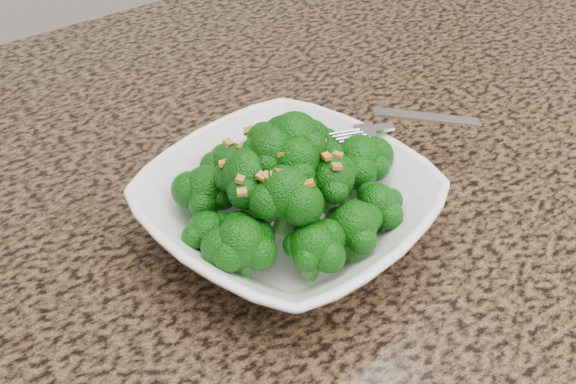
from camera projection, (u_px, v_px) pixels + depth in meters
granite_counter at (405, 211)px, 0.69m from camera, size 1.64×1.04×0.03m
bowl at (288, 210)px, 0.62m from camera, size 0.28×0.28×0.06m
broccoli_pile at (288, 147)px, 0.58m from camera, size 0.21×0.21×0.08m
garlic_topping at (288, 104)px, 0.55m from camera, size 0.13×0.13×0.01m
fork at (385, 127)px, 0.66m from camera, size 0.17×0.11×0.01m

